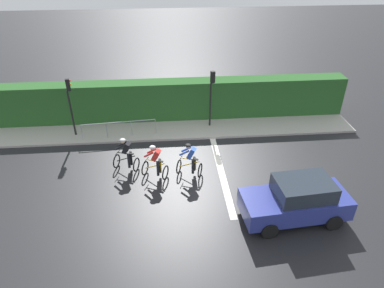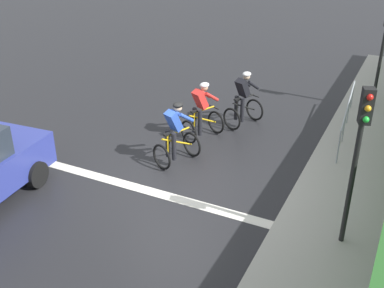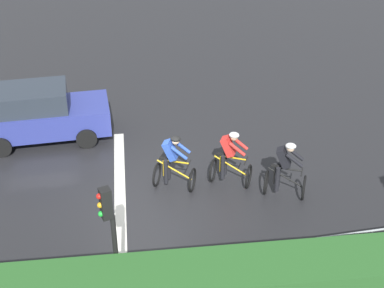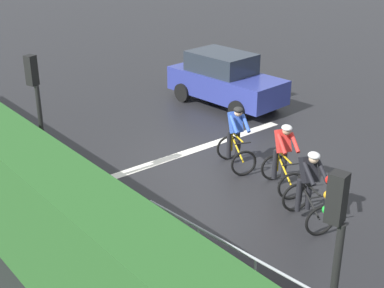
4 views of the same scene
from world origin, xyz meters
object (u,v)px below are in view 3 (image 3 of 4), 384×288
at_px(car_navy, 40,114).
at_px(traffic_light_near_crossing, 111,236).
at_px(cyclist_mid, 173,163).
at_px(cyclist_lead, 285,171).
at_px(pedestrian_railing_kerbside, 344,241).
at_px(cyclist_second, 230,159).

height_order(car_navy, traffic_light_near_crossing, traffic_light_near_crossing).
height_order(cyclist_mid, traffic_light_near_crossing, traffic_light_near_crossing).
xyz_separation_m(cyclist_mid, traffic_light_near_crossing, (4.49, -1.55, 1.43)).
distance_m(cyclist_lead, pedestrian_railing_kerbside, 2.96).
height_order(traffic_light_near_crossing, pedestrian_railing_kerbside, traffic_light_near_crossing).
relative_size(cyclist_lead, pedestrian_railing_kerbside, 0.42).
bearing_deg(pedestrian_railing_kerbside, car_navy, -132.39).
relative_size(cyclist_lead, traffic_light_near_crossing, 0.50).
bearing_deg(cyclist_mid, cyclist_second, 90.55).
bearing_deg(car_navy, cyclist_second, 60.05).
bearing_deg(cyclist_second, cyclist_lead, 61.92).
xyz_separation_m(cyclist_second, pedestrian_railing_kerbside, (3.62, 1.97, 0.01)).
height_order(cyclist_second, traffic_light_near_crossing, traffic_light_near_crossing).
bearing_deg(traffic_light_near_crossing, car_navy, -163.22).
xyz_separation_m(traffic_light_near_crossing, pedestrian_railing_kerbside, (-0.89, 5.09, -1.42)).
bearing_deg(car_navy, pedestrian_railing_kerbside, 47.61).
bearing_deg(car_navy, cyclist_lead, 60.41).
bearing_deg(cyclist_mid, car_navy, -129.20).
bearing_deg(pedestrian_railing_kerbside, cyclist_mid, -135.52).
height_order(cyclist_mid, pedestrian_railing_kerbside, cyclist_mid).
bearing_deg(traffic_light_near_crossing, cyclist_second, 145.27).
height_order(cyclist_second, cyclist_mid, same).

